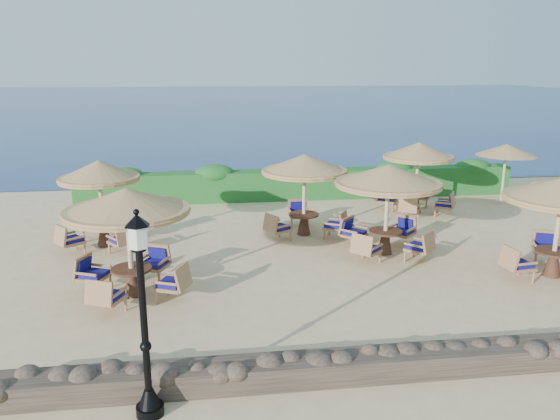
{
  "coord_description": "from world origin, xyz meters",
  "views": [
    {
      "loc": [
        -3.75,
        -14.56,
        5.38
      ],
      "look_at": [
        -1.72,
        0.62,
        1.3
      ],
      "focal_mm": 35.0,
      "sensor_mm": 36.0,
      "label": 1
    }
  ],
  "objects_px": {
    "cafe_set_3": "(100,192)",
    "cafe_set_5": "(418,166)",
    "extra_parasol": "(506,150)",
    "cafe_set_1": "(388,191)",
    "cafe_set_4": "(304,178)",
    "lamp_post": "(144,325)",
    "cafe_set_0": "(128,221)"
  },
  "relations": [
    {
      "from": "cafe_set_3",
      "to": "cafe_set_4",
      "type": "relative_size",
      "value": 0.95
    },
    {
      "from": "extra_parasol",
      "to": "cafe_set_1",
      "type": "xyz_separation_m",
      "value": [
        -6.48,
        -5.09,
        -0.28
      ]
    },
    {
      "from": "cafe_set_3",
      "to": "lamp_post",
      "type": "bearing_deg",
      "value": -76.0
    },
    {
      "from": "extra_parasol",
      "to": "cafe_set_3",
      "type": "relative_size",
      "value": 0.91
    },
    {
      "from": "cafe_set_3",
      "to": "cafe_set_4",
      "type": "height_order",
      "value": "same"
    },
    {
      "from": "cafe_set_1",
      "to": "cafe_set_4",
      "type": "xyz_separation_m",
      "value": [
        -2.04,
        2.15,
        0.01
      ]
    },
    {
      "from": "cafe_set_3",
      "to": "cafe_set_5",
      "type": "distance_m",
      "value": 11.17
    },
    {
      "from": "lamp_post",
      "to": "cafe_set_1",
      "type": "distance_m",
      "value": 9.24
    },
    {
      "from": "cafe_set_0",
      "to": "cafe_set_5",
      "type": "xyz_separation_m",
      "value": [
        9.56,
        6.43,
        -0.09
      ]
    },
    {
      "from": "cafe_set_0",
      "to": "cafe_set_4",
      "type": "distance_m",
      "value": 6.53
    },
    {
      "from": "lamp_post",
      "to": "cafe_set_3",
      "type": "height_order",
      "value": "lamp_post"
    },
    {
      "from": "extra_parasol",
      "to": "cafe_set_3",
      "type": "distance_m",
      "value": 15.14
    },
    {
      "from": "extra_parasol",
      "to": "cafe_set_5",
      "type": "height_order",
      "value": "cafe_set_5"
    },
    {
      "from": "lamp_post",
      "to": "cafe_set_5",
      "type": "distance_m",
      "value": 14.2
    },
    {
      "from": "cafe_set_1",
      "to": "lamp_post",
      "type": "bearing_deg",
      "value": -131.55
    },
    {
      "from": "cafe_set_3",
      "to": "cafe_set_5",
      "type": "bearing_deg",
      "value": 12.75
    },
    {
      "from": "cafe_set_0",
      "to": "cafe_set_5",
      "type": "bearing_deg",
      "value": 33.92
    },
    {
      "from": "lamp_post",
      "to": "cafe_set_5",
      "type": "bearing_deg",
      "value": 52.16
    },
    {
      "from": "lamp_post",
      "to": "cafe_set_4",
      "type": "xyz_separation_m",
      "value": [
        4.08,
        9.06,
        0.35
      ]
    },
    {
      "from": "extra_parasol",
      "to": "lamp_post",
      "type": "bearing_deg",
      "value": -136.4
    },
    {
      "from": "cafe_set_0",
      "to": "cafe_set_3",
      "type": "relative_size",
      "value": 1.11
    },
    {
      "from": "cafe_set_4",
      "to": "cafe_set_5",
      "type": "distance_m",
      "value": 5.11
    },
    {
      "from": "cafe_set_0",
      "to": "cafe_set_1",
      "type": "relative_size",
      "value": 0.95
    },
    {
      "from": "lamp_post",
      "to": "cafe_set_0",
      "type": "bearing_deg",
      "value": 100.09
    },
    {
      "from": "cafe_set_4",
      "to": "cafe_set_0",
      "type": "bearing_deg",
      "value": -139.12
    },
    {
      "from": "cafe_set_4",
      "to": "cafe_set_1",
      "type": "bearing_deg",
      "value": -46.51
    },
    {
      "from": "lamp_post",
      "to": "extra_parasol",
      "type": "xyz_separation_m",
      "value": [
        12.6,
        12.0,
        0.62
      ]
    },
    {
      "from": "cafe_set_4",
      "to": "cafe_set_5",
      "type": "bearing_deg",
      "value": 25.0
    },
    {
      "from": "lamp_post",
      "to": "cafe_set_1",
      "type": "bearing_deg",
      "value": 48.45
    },
    {
      "from": "extra_parasol",
      "to": "cafe_set_5",
      "type": "bearing_deg",
      "value": -168.57
    },
    {
      "from": "cafe_set_1",
      "to": "cafe_set_5",
      "type": "height_order",
      "value": "same"
    },
    {
      "from": "cafe_set_3",
      "to": "cafe_set_5",
      "type": "xyz_separation_m",
      "value": [
        10.89,
        2.46,
        0.06
      ]
    }
  ]
}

